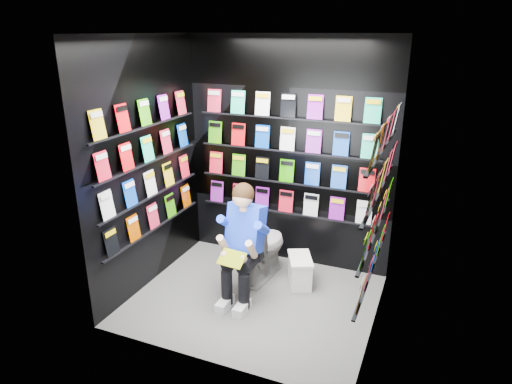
% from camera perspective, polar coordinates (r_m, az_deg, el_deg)
% --- Properties ---
extents(floor, '(2.40, 2.40, 0.00)m').
position_cam_1_polar(floor, '(4.84, -0.27, -13.32)').
color(floor, '#5F5F5D').
rests_on(floor, ground).
extents(ceiling, '(2.40, 2.40, 0.00)m').
position_cam_1_polar(ceiling, '(4.06, -0.33, 19.20)').
color(ceiling, white).
rests_on(ceiling, floor).
extents(wall_back, '(2.40, 0.04, 2.60)m').
position_cam_1_polar(wall_back, '(5.17, 4.02, 4.66)').
color(wall_back, black).
rests_on(wall_back, floor).
extents(wall_front, '(2.40, 0.04, 2.60)m').
position_cam_1_polar(wall_front, '(3.43, -6.81, -3.33)').
color(wall_front, black).
rests_on(wall_front, floor).
extents(wall_left, '(0.04, 2.00, 2.60)m').
position_cam_1_polar(wall_left, '(4.84, -13.51, 3.13)').
color(wall_left, black).
rests_on(wall_left, floor).
extents(wall_right, '(0.04, 2.00, 2.60)m').
position_cam_1_polar(wall_right, '(3.99, 15.81, -0.63)').
color(wall_right, black).
rests_on(wall_right, floor).
extents(comics_back, '(2.10, 0.06, 1.37)m').
position_cam_1_polar(comics_back, '(5.14, 3.91, 4.64)').
color(comics_back, '#D52745').
rests_on(comics_back, wall_back).
extents(comics_left, '(0.06, 1.70, 1.37)m').
position_cam_1_polar(comics_left, '(4.83, -13.23, 3.16)').
color(comics_left, '#D52745').
rests_on(comics_left, wall_left).
extents(comics_right, '(0.06, 1.70, 1.37)m').
position_cam_1_polar(comics_right, '(3.99, 15.39, -0.51)').
color(comics_right, '#D52745').
rests_on(comics_right, wall_right).
extents(toilet, '(0.50, 0.79, 0.73)m').
position_cam_1_polar(toilet, '(5.07, 0.57, -6.86)').
color(toilet, white).
rests_on(toilet, floor).
extents(longbox, '(0.36, 0.44, 0.29)m').
position_cam_1_polar(longbox, '(5.06, 5.50, -9.89)').
color(longbox, white).
rests_on(longbox, floor).
extents(longbox_lid, '(0.38, 0.47, 0.03)m').
position_cam_1_polar(longbox_lid, '(4.98, 5.56, -8.28)').
color(longbox_lid, white).
rests_on(longbox_lid, longbox).
extents(reader, '(0.56, 0.77, 1.32)m').
position_cam_1_polar(reader, '(4.59, -1.20, -4.54)').
color(reader, blue).
rests_on(reader, toilet).
extents(held_comic, '(0.28, 0.18, 0.11)m').
position_cam_1_polar(held_comic, '(4.38, -3.04, -8.30)').
color(held_comic, green).
rests_on(held_comic, reader).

